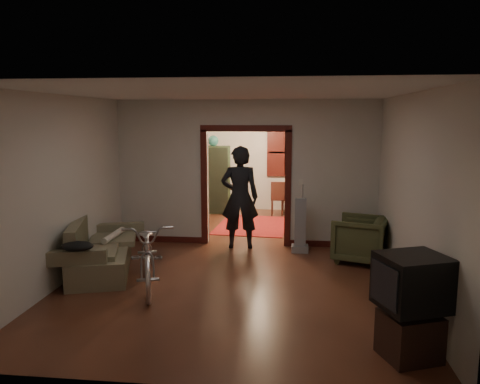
# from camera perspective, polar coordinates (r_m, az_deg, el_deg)

# --- Properties ---
(floor) EXTENTS (5.00, 8.50, 0.01)m
(floor) POSITION_cam_1_polar(r_m,az_deg,el_deg) (8.58, 0.23, -7.62)
(floor) COLOR #401F14
(floor) RESTS_ON ground
(ceiling) EXTENTS (5.00, 8.50, 0.01)m
(ceiling) POSITION_cam_1_polar(r_m,az_deg,el_deg) (8.22, 0.24, 11.42)
(ceiling) COLOR white
(ceiling) RESTS_ON floor
(wall_back) EXTENTS (5.00, 0.02, 2.80)m
(wall_back) POSITION_cam_1_polar(r_m,az_deg,el_deg) (12.49, 2.34, 4.20)
(wall_back) COLOR beige
(wall_back) RESTS_ON floor
(wall_left) EXTENTS (0.02, 8.50, 2.80)m
(wall_left) POSITION_cam_1_polar(r_m,az_deg,el_deg) (8.90, -15.99, 1.86)
(wall_left) COLOR beige
(wall_left) RESTS_ON floor
(wall_right) EXTENTS (0.02, 8.50, 2.80)m
(wall_right) POSITION_cam_1_polar(r_m,az_deg,el_deg) (8.39, 17.46, 1.37)
(wall_right) COLOR beige
(wall_right) RESTS_ON floor
(partition_wall) EXTENTS (5.00, 0.14, 2.80)m
(partition_wall) POSITION_cam_1_polar(r_m,az_deg,el_deg) (9.02, 0.74, 2.31)
(partition_wall) COLOR beige
(partition_wall) RESTS_ON floor
(door_casing) EXTENTS (1.74, 0.20, 2.32)m
(door_casing) POSITION_cam_1_polar(r_m,az_deg,el_deg) (9.06, 0.74, 0.42)
(door_casing) COLOR #40120E
(door_casing) RESTS_ON floor
(far_window) EXTENTS (0.98, 0.06, 1.28)m
(far_window) POSITION_cam_1_polar(r_m,az_deg,el_deg) (12.41, 5.56, 4.83)
(far_window) COLOR black
(far_window) RESTS_ON wall_back
(chandelier) EXTENTS (0.24, 0.24, 0.24)m
(chandelier) POSITION_cam_1_polar(r_m,az_deg,el_deg) (10.70, 1.69, 8.47)
(chandelier) COLOR #FFE0A5
(chandelier) RESTS_ON ceiling
(light_switch) EXTENTS (0.08, 0.01, 0.12)m
(light_switch) POSITION_cam_1_polar(r_m,az_deg,el_deg) (8.93, 7.42, 1.18)
(light_switch) COLOR silver
(light_switch) RESTS_ON partition_wall
(sofa) EXTENTS (1.36, 2.05, 0.87)m
(sofa) POSITION_cam_1_polar(r_m,az_deg,el_deg) (7.87, -16.61, -6.27)
(sofa) COLOR brown
(sofa) RESTS_ON floor
(rolled_paper) EXTENTS (0.10, 0.81, 0.10)m
(rolled_paper) POSITION_cam_1_polar(r_m,az_deg,el_deg) (8.08, -15.16, -5.11)
(rolled_paper) COLOR beige
(rolled_paper) RESTS_ON sofa
(jacket) EXTENTS (0.46, 0.34, 0.13)m
(jacket) POSITION_cam_1_polar(r_m,az_deg,el_deg) (6.99, -19.23, -6.25)
(jacket) COLOR black
(jacket) RESTS_ON sofa
(bicycle) EXTENTS (1.26, 2.07, 1.03)m
(bicycle) POSITION_cam_1_polar(r_m,az_deg,el_deg) (7.01, -11.13, -7.29)
(bicycle) COLOR silver
(bicycle) RESTS_ON floor
(armchair) EXTENTS (1.10, 1.08, 0.79)m
(armchair) POSITION_cam_1_polar(r_m,az_deg,el_deg) (8.34, 14.45, -5.59)
(armchair) COLOR #3F4527
(armchair) RESTS_ON floor
(tv_stand) EXTENTS (0.67, 0.64, 0.48)m
(tv_stand) POSITION_cam_1_polar(r_m,az_deg,el_deg) (5.34, 19.96, -16.15)
(tv_stand) COLOR black
(tv_stand) RESTS_ON floor
(crt_tv) EXTENTS (0.80, 0.76, 0.55)m
(crt_tv) POSITION_cam_1_polar(r_m,az_deg,el_deg) (5.12, 20.31, -10.23)
(crt_tv) COLOR black
(crt_tv) RESTS_ON tv_stand
(vacuum) EXTENTS (0.32, 0.26, 1.01)m
(vacuum) POSITION_cam_1_polar(r_m,az_deg,el_deg) (8.69, 7.35, -4.03)
(vacuum) COLOR gray
(vacuum) RESTS_ON floor
(person) EXTENTS (0.75, 0.53, 1.94)m
(person) POSITION_cam_1_polar(r_m,az_deg,el_deg) (8.82, -0.02, -0.66)
(person) COLOR black
(person) RESTS_ON floor
(oriental_rug) EXTENTS (1.70, 2.16, 0.02)m
(oriental_rug) POSITION_cam_1_polar(r_m,az_deg,el_deg) (10.79, 1.55, -4.07)
(oriental_rug) COLOR maroon
(oriental_rug) RESTS_ON floor
(locker) EXTENTS (0.93, 0.62, 1.73)m
(locker) POSITION_cam_1_polar(r_m,az_deg,el_deg) (12.16, -3.26, 1.52)
(locker) COLOR #253721
(locker) RESTS_ON floor
(globe) EXTENTS (0.27, 0.27, 0.27)m
(globe) POSITION_cam_1_polar(r_m,az_deg,el_deg) (12.06, -3.30, 6.59)
(globe) COLOR #1E5972
(globe) RESTS_ON locker
(desk) EXTENTS (1.03, 0.73, 0.69)m
(desk) POSITION_cam_1_polar(r_m,az_deg,el_deg) (11.97, 7.22, -1.19)
(desk) COLOR #341711
(desk) RESTS_ON floor
(desk_chair) EXTENTS (0.44, 0.44, 0.89)m
(desk_chair) POSITION_cam_1_polar(r_m,az_deg,el_deg) (11.82, 4.77, -0.79)
(desk_chair) COLOR #341711
(desk_chair) RESTS_ON floor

